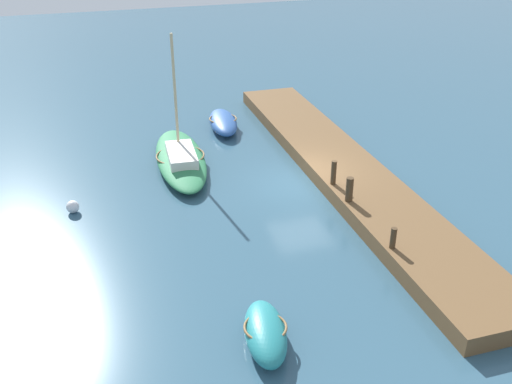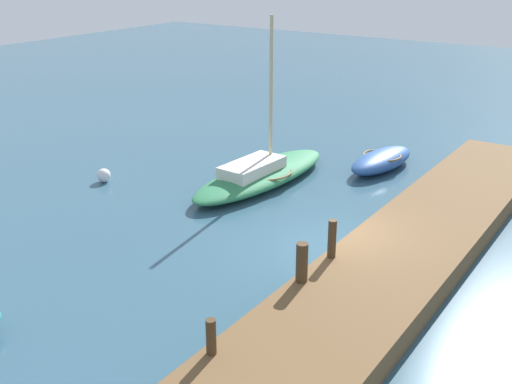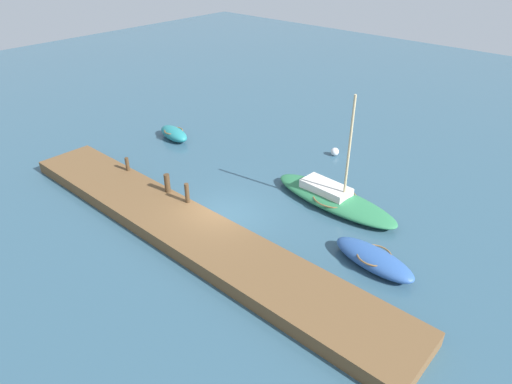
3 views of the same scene
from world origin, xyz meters
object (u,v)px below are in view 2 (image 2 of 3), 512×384
at_px(rowboat_blue, 382,160).
at_px(mooring_post_mid_west, 302,262).
at_px(mooring_post_mid_east, 332,239).
at_px(sailboat_green, 261,173).
at_px(marker_buoy, 104,175).
at_px(mooring_post_west, 211,337).

distance_m(rowboat_blue, mooring_post_mid_west, 10.40).
bearing_deg(mooring_post_mid_east, sailboat_green, 48.07).
distance_m(rowboat_blue, marker_buoy, 10.28).
bearing_deg(mooring_post_west, marker_buoy, 56.59).
bearing_deg(mooring_post_mid_west, marker_buoy, 72.13).
xyz_separation_m(rowboat_blue, mooring_post_west, (-13.48, -2.39, 0.62)).
height_order(sailboat_green, mooring_post_mid_west, sailboat_green).
distance_m(mooring_post_west, mooring_post_mid_west, 3.39).
height_order(sailboat_green, mooring_post_mid_east, sailboat_green).
bearing_deg(mooring_post_mid_west, rowboat_blue, 13.30).
height_order(rowboat_blue, mooring_post_west, mooring_post_west).
bearing_deg(marker_buoy, mooring_post_west, -123.41).
distance_m(sailboat_green, mooring_post_mid_east, 7.17).
relative_size(rowboat_blue, marker_buoy, 7.71).
bearing_deg(marker_buoy, mooring_post_mid_east, -99.94).
xyz_separation_m(sailboat_green, marker_buoy, (-3.00, 4.74, -0.14)).
relative_size(mooring_post_west, marker_buoy, 1.51).
bearing_deg(rowboat_blue, sailboat_green, 149.38).
relative_size(mooring_post_mid_west, mooring_post_mid_east, 0.96).
relative_size(mooring_post_mid_west, marker_buoy, 1.95).
bearing_deg(mooring_post_mid_east, mooring_post_mid_west, 180.00).
bearing_deg(mooring_post_mid_west, mooring_post_west, 180.00).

